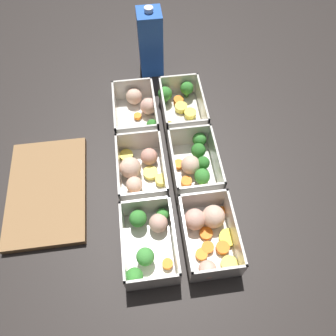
% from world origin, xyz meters
% --- Properties ---
extents(ground_plane, '(4.00, 4.00, 0.00)m').
position_xyz_m(ground_plane, '(0.00, 0.00, 0.00)').
color(ground_plane, '#282321').
extents(container_near_left, '(0.17, 0.12, 0.07)m').
position_xyz_m(container_near_left, '(-0.17, -0.06, 0.02)').
color(container_near_left, silver).
rests_on(container_near_left, ground_plane).
extents(container_near_center, '(0.18, 0.11, 0.07)m').
position_xyz_m(container_near_center, '(0.00, -0.07, 0.03)').
color(container_near_center, silver).
rests_on(container_near_center, ground_plane).
extents(container_near_right, '(0.18, 0.12, 0.07)m').
position_xyz_m(container_near_right, '(0.20, -0.06, 0.03)').
color(container_near_right, silver).
rests_on(container_near_right, ground_plane).
extents(container_far_left, '(0.17, 0.11, 0.07)m').
position_xyz_m(container_far_left, '(-0.18, 0.06, 0.03)').
color(container_far_left, silver).
rests_on(container_far_left, ground_plane).
extents(container_far_center, '(0.17, 0.13, 0.07)m').
position_xyz_m(container_far_center, '(0.00, 0.07, 0.03)').
color(container_far_center, silver).
rests_on(container_far_center, ground_plane).
extents(container_far_right, '(0.19, 0.12, 0.07)m').
position_xyz_m(container_far_right, '(0.19, 0.05, 0.03)').
color(container_far_right, silver).
rests_on(container_far_right, ground_plane).
extents(juice_carton, '(0.07, 0.07, 0.20)m').
position_xyz_m(juice_carton, '(0.38, 0.00, 0.10)').
color(juice_carton, blue).
rests_on(juice_carton, ground_plane).
extents(cutting_board, '(0.28, 0.18, 0.02)m').
position_xyz_m(cutting_board, '(-0.02, 0.29, 0.01)').
color(cutting_board, olive).
rests_on(cutting_board, ground_plane).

